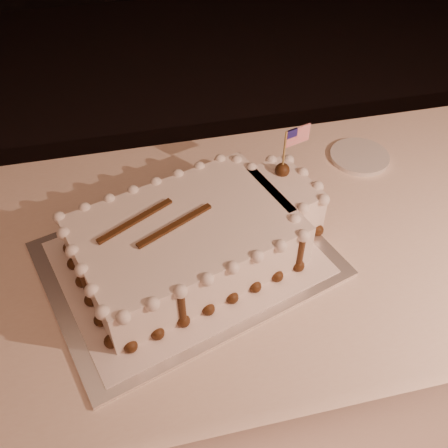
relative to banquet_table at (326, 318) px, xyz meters
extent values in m
cube|color=#FFDFC5|center=(0.00, 0.00, 0.00)|extent=(2.40, 0.80, 0.75)
cube|color=white|center=(-0.38, -0.02, 0.38)|extent=(0.67, 0.58, 0.01)
cube|color=white|center=(-0.38, -0.02, 0.38)|extent=(0.60, 0.52, 0.00)
cube|color=white|center=(-0.38, -0.02, 0.44)|extent=(0.50, 0.40, 0.10)
cube|color=white|center=(-0.15, 0.05, 0.44)|extent=(0.15, 0.19, 0.10)
sphere|color=#482812|center=(-0.52, -0.21, 0.39)|extent=(0.03, 0.03, 0.03)
sphere|color=#482812|center=(-0.47, -0.20, 0.39)|extent=(0.03, 0.03, 0.03)
sphere|color=#482812|center=(-0.42, -0.18, 0.39)|extent=(0.03, 0.03, 0.03)
sphere|color=#482812|center=(-0.37, -0.17, 0.39)|extent=(0.03, 0.03, 0.03)
sphere|color=#482812|center=(-0.31, -0.15, 0.39)|extent=(0.03, 0.03, 0.03)
sphere|color=#482812|center=(-0.26, -0.14, 0.39)|extent=(0.03, 0.03, 0.03)
sphere|color=#482812|center=(-0.21, -0.12, 0.39)|extent=(0.03, 0.03, 0.03)
sphere|color=#482812|center=(-0.16, -0.10, 0.39)|extent=(0.03, 0.03, 0.03)
sphere|color=#482812|center=(-0.17, -0.06, 0.39)|extent=(0.03, 0.03, 0.03)
sphere|color=#482812|center=(-0.14, -0.03, 0.39)|extent=(0.03, 0.03, 0.03)
sphere|color=#482812|center=(-0.09, -0.02, 0.39)|extent=(0.03, 0.03, 0.03)
sphere|color=#482812|center=(-0.09, 0.03, 0.39)|extent=(0.03, 0.03, 0.03)
sphere|color=#482812|center=(-0.10, 0.08, 0.39)|extent=(0.03, 0.03, 0.03)
sphere|color=#482812|center=(-0.12, 0.13, 0.39)|extent=(0.03, 0.03, 0.03)
sphere|color=#482812|center=(-0.16, 0.13, 0.39)|extent=(0.03, 0.03, 0.03)
sphere|color=#482812|center=(-0.21, 0.12, 0.39)|extent=(0.03, 0.03, 0.03)
sphere|color=#482812|center=(-0.23, 0.15, 0.39)|extent=(0.03, 0.03, 0.03)
sphere|color=#482812|center=(-0.27, 0.16, 0.39)|extent=(0.03, 0.03, 0.03)
sphere|color=#482812|center=(-0.32, 0.15, 0.39)|extent=(0.03, 0.03, 0.03)
sphere|color=#482812|center=(-0.37, 0.13, 0.39)|extent=(0.03, 0.03, 0.03)
sphere|color=#482812|center=(-0.42, 0.12, 0.39)|extent=(0.03, 0.03, 0.03)
sphere|color=#482812|center=(-0.47, 0.10, 0.39)|extent=(0.03, 0.03, 0.03)
sphere|color=#482812|center=(-0.52, 0.08, 0.39)|extent=(0.03, 0.03, 0.03)
sphere|color=#482812|center=(-0.57, 0.07, 0.39)|extent=(0.03, 0.03, 0.03)
sphere|color=#482812|center=(-0.62, 0.05, 0.39)|extent=(0.03, 0.03, 0.03)
sphere|color=#482812|center=(-0.61, 0.01, 0.39)|extent=(0.03, 0.03, 0.03)
sphere|color=#482812|center=(-0.60, -0.05, 0.39)|extent=(0.03, 0.03, 0.03)
sphere|color=#482812|center=(-0.58, -0.10, 0.39)|extent=(0.03, 0.03, 0.03)
sphere|color=#482812|center=(-0.57, -0.15, 0.39)|extent=(0.03, 0.03, 0.03)
sphere|color=#482812|center=(-0.55, -0.20, 0.39)|extent=(0.03, 0.03, 0.03)
sphere|color=white|center=(-0.52, -0.21, 0.48)|extent=(0.03, 0.03, 0.03)
sphere|color=white|center=(-0.47, -0.20, 0.48)|extent=(0.03, 0.03, 0.03)
sphere|color=white|center=(-0.42, -0.18, 0.48)|extent=(0.03, 0.03, 0.03)
sphere|color=white|center=(-0.37, -0.17, 0.48)|extent=(0.03, 0.03, 0.03)
sphere|color=white|center=(-0.31, -0.15, 0.48)|extent=(0.03, 0.03, 0.03)
sphere|color=white|center=(-0.26, -0.14, 0.48)|extent=(0.03, 0.03, 0.03)
sphere|color=white|center=(-0.21, -0.12, 0.48)|extent=(0.03, 0.03, 0.03)
sphere|color=white|center=(-0.16, -0.10, 0.48)|extent=(0.03, 0.03, 0.03)
sphere|color=white|center=(-0.17, -0.06, 0.48)|extent=(0.03, 0.03, 0.03)
sphere|color=white|center=(-0.14, -0.03, 0.48)|extent=(0.03, 0.03, 0.03)
sphere|color=white|center=(-0.09, -0.02, 0.48)|extent=(0.03, 0.03, 0.03)
sphere|color=white|center=(-0.09, 0.03, 0.48)|extent=(0.03, 0.03, 0.03)
sphere|color=white|center=(-0.10, 0.08, 0.48)|extent=(0.03, 0.03, 0.03)
sphere|color=white|center=(-0.12, 0.13, 0.48)|extent=(0.03, 0.03, 0.03)
sphere|color=white|center=(-0.16, 0.13, 0.48)|extent=(0.03, 0.03, 0.03)
sphere|color=white|center=(-0.21, 0.12, 0.48)|extent=(0.03, 0.03, 0.03)
sphere|color=white|center=(-0.23, 0.15, 0.48)|extent=(0.03, 0.03, 0.03)
sphere|color=white|center=(-0.27, 0.16, 0.48)|extent=(0.03, 0.03, 0.03)
sphere|color=white|center=(-0.32, 0.15, 0.48)|extent=(0.03, 0.03, 0.03)
sphere|color=white|center=(-0.37, 0.13, 0.48)|extent=(0.03, 0.03, 0.03)
sphere|color=white|center=(-0.42, 0.12, 0.48)|extent=(0.03, 0.03, 0.03)
sphere|color=white|center=(-0.47, 0.10, 0.48)|extent=(0.03, 0.03, 0.03)
sphere|color=white|center=(-0.52, 0.08, 0.48)|extent=(0.03, 0.03, 0.03)
sphere|color=white|center=(-0.57, 0.07, 0.48)|extent=(0.03, 0.03, 0.03)
sphere|color=white|center=(-0.62, 0.05, 0.48)|extent=(0.03, 0.03, 0.03)
sphere|color=white|center=(-0.61, 0.01, 0.48)|extent=(0.03, 0.03, 0.03)
sphere|color=white|center=(-0.60, -0.05, 0.48)|extent=(0.03, 0.03, 0.03)
sphere|color=white|center=(-0.58, -0.10, 0.48)|extent=(0.03, 0.03, 0.03)
sphere|color=white|center=(-0.57, -0.15, 0.48)|extent=(0.03, 0.03, 0.03)
sphere|color=white|center=(-0.55, -0.20, 0.48)|extent=(0.03, 0.03, 0.03)
cylinder|color=#482812|center=(-0.42, -0.18, 0.44)|extent=(0.01, 0.01, 0.09)
sphere|color=#482812|center=(-0.42, -0.18, 0.40)|extent=(0.02, 0.02, 0.02)
cylinder|color=#482812|center=(-0.16, -0.10, 0.44)|extent=(0.01, 0.01, 0.09)
sphere|color=#482812|center=(-0.16, -0.10, 0.40)|extent=(0.02, 0.02, 0.02)
cylinder|color=#482812|center=(-0.10, 0.08, 0.44)|extent=(0.01, 0.01, 0.09)
sphere|color=#482812|center=(-0.10, 0.08, 0.40)|extent=(0.02, 0.02, 0.02)
cylinder|color=#482812|center=(-0.27, 0.16, 0.44)|extent=(0.01, 0.01, 0.09)
sphere|color=#482812|center=(-0.27, 0.16, 0.40)|extent=(0.02, 0.02, 0.02)
cylinder|color=#482812|center=(-0.52, 0.08, 0.44)|extent=(0.01, 0.01, 0.09)
sphere|color=#482812|center=(-0.52, 0.08, 0.40)|extent=(0.02, 0.02, 0.02)
cylinder|color=#482812|center=(-0.58, -0.10, 0.44)|extent=(0.01, 0.01, 0.09)
sphere|color=#482812|center=(-0.58, -0.10, 0.40)|extent=(0.02, 0.02, 0.02)
cube|color=#482812|center=(-0.47, 0.00, 0.49)|extent=(0.16, 0.10, 0.01)
cube|color=#482812|center=(-0.40, -0.03, 0.49)|extent=(0.16, 0.09, 0.01)
sphere|color=#482812|center=(-0.15, 0.08, 0.49)|extent=(0.03, 0.03, 0.03)
cylinder|color=#AF8D4B|center=(-0.15, 0.08, 0.53)|extent=(0.00, 0.00, 0.12)
cube|color=red|center=(-0.12, 0.09, 0.57)|extent=(0.06, 0.02, 0.04)
cube|color=navy|center=(-0.13, 0.09, 0.59)|extent=(0.03, 0.01, 0.02)
cylinder|color=silver|center=(0.12, 0.22, 0.38)|extent=(0.15, 0.15, 0.01)
camera|label=1|loc=(-0.46, -0.72, 1.18)|focal=40.00mm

